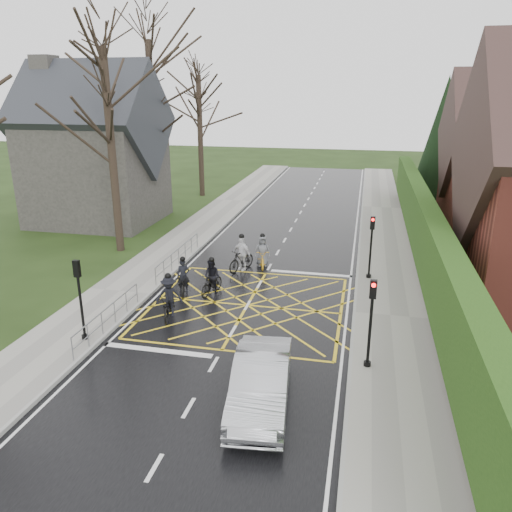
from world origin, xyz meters
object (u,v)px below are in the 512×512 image
at_px(cyclist_mid, 169,301).
at_px(cyclist_rear, 183,281).
at_px(cyclist_lead, 262,255).
at_px(cyclist_front, 241,257).
at_px(cyclist_back, 212,280).
at_px(car, 261,382).

bearing_deg(cyclist_mid, cyclist_rear, 83.19).
relative_size(cyclist_rear, cyclist_lead, 0.97).
xyz_separation_m(cyclist_mid, cyclist_front, (1.57, 5.97, 0.03)).
bearing_deg(cyclist_back, car, -49.05).
distance_m(cyclist_rear, cyclist_back, 1.34).
distance_m(cyclist_back, cyclist_front, 3.37).
relative_size(cyclist_back, cyclist_lead, 0.93).
bearing_deg(cyclist_mid, cyclist_front, 61.24).
bearing_deg(car, cyclist_mid, 127.47).
bearing_deg(cyclist_mid, cyclist_lead, 55.89).
distance_m(cyclist_back, cyclist_lead, 4.39).
xyz_separation_m(cyclist_rear, cyclist_front, (1.88, 3.49, 0.15)).
bearing_deg(cyclist_mid, car, -60.22).
relative_size(cyclist_front, cyclist_lead, 1.02).
xyz_separation_m(cyclist_rear, car, (5.23, -7.60, 0.20)).
relative_size(cyclist_back, car, 0.40).
bearing_deg(cyclist_lead, car, -94.37).
bearing_deg(car, cyclist_lead, 95.18).
bearing_deg(cyclist_front, cyclist_lead, 66.51).
height_order(cyclist_rear, car, cyclist_rear).
distance_m(cyclist_mid, cyclist_lead, 7.23).
bearing_deg(cyclist_back, cyclist_lead, 84.70).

